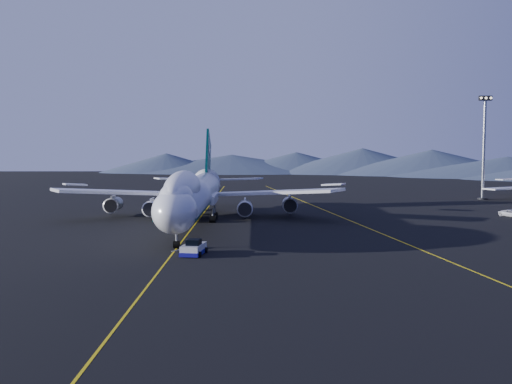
{
  "coord_description": "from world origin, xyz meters",
  "views": [
    {
      "loc": [
        11.26,
        -108.79,
        14.61
      ],
      "look_at": [
        11.72,
        2.45,
        6.0
      ],
      "focal_mm": 40.0,
      "sensor_mm": 36.0,
      "label": 1
    }
  ],
  "objects_px": {
    "floodlight_mast": "(484,147)",
    "pushback_tug": "(193,250)",
    "boeing_747": "(195,194)",
    "service_van": "(512,213)"
  },
  "relations": [
    {
      "from": "floodlight_mast",
      "to": "service_van",
      "type": "bearing_deg",
      "value": -103.96
    },
    {
      "from": "boeing_747",
      "to": "service_van",
      "type": "height_order",
      "value": "boeing_747"
    },
    {
      "from": "pushback_tug",
      "to": "floodlight_mast",
      "type": "bearing_deg",
      "value": 58.33
    },
    {
      "from": "service_van",
      "to": "floodlight_mast",
      "type": "bearing_deg",
      "value": 46.51
    },
    {
      "from": "floodlight_mast",
      "to": "pushback_tug",
      "type": "bearing_deg",
      "value": -131.15
    },
    {
      "from": "boeing_747",
      "to": "floodlight_mast",
      "type": "height_order",
      "value": "floodlight_mast"
    },
    {
      "from": "boeing_747",
      "to": "floodlight_mast",
      "type": "bearing_deg",
      "value": 34.42
    },
    {
      "from": "boeing_747",
      "to": "pushback_tug",
      "type": "xyz_separation_m",
      "value": [
        3.0,
        -31.63,
        -5.1
      ]
    },
    {
      "from": "service_van",
      "to": "floodlight_mast",
      "type": "distance_m",
      "value": 44.78
    },
    {
      "from": "service_van",
      "to": "floodlight_mast",
      "type": "height_order",
      "value": "floodlight_mast"
    }
  ]
}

